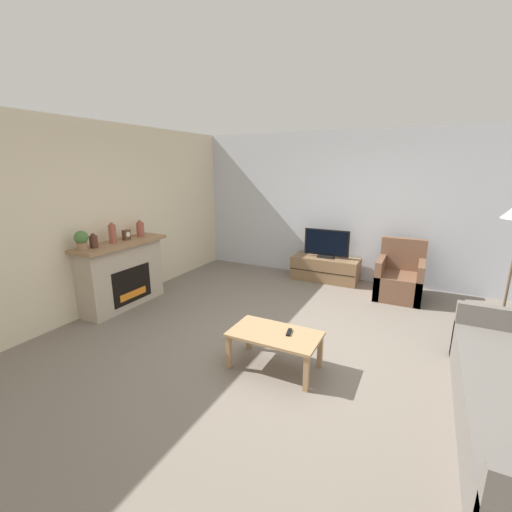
{
  "coord_description": "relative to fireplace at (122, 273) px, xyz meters",
  "views": [
    {
      "loc": [
        1.31,
        -3.52,
        2.08
      ],
      "look_at": [
        -0.78,
        0.65,
        0.85
      ],
      "focal_mm": 24.0,
      "sensor_mm": 36.0,
      "label": 1
    }
  ],
  "objects": [
    {
      "name": "fireplace",
      "position": [
        0.0,
        0.0,
        0.0
      ],
      "size": [
        0.51,
        1.42,
        1.01
      ],
      "color": "#B7A893",
      "rests_on": "ground"
    },
    {
      "name": "wall_left",
      "position": [
        -0.23,
        0.04,
        0.84
      ],
      "size": [
        0.06,
        12.0,
        2.7
      ],
      "color": "beige",
      "rests_on": "ground"
    },
    {
      "name": "mantel_vase_centre_left",
      "position": [
        0.02,
        -0.11,
        0.64
      ],
      "size": [
        0.1,
        0.1,
        0.3
      ],
      "color": "#994C3D",
      "rests_on": "fireplace"
    },
    {
      "name": "potted_plant",
      "position": [
        0.02,
        -0.61,
        0.64
      ],
      "size": [
        0.17,
        0.17,
        0.26
      ],
      "color": "#936B4C",
      "rests_on": "fireplace"
    },
    {
      "name": "mantel_vase_left",
      "position": [
        0.02,
        -0.43,
        0.58
      ],
      "size": [
        0.11,
        0.11,
        0.2
      ],
      "color": "#512D23",
      "rests_on": "fireplace"
    },
    {
      "name": "tv_stand",
      "position": [
        2.42,
        2.58,
        -0.29
      ],
      "size": [
        1.22,
        0.51,
        0.44
      ],
      "color": "brown",
      "rests_on": "ground"
    },
    {
      "name": "mantel_vase_right",
      "position": [
        0.02,
        0.43,
        0.61
      ],
      "size": [
        0.12,
        0.12,
        0.26
      ],
      "color": "#994C3D",
      "rests_on": "fireplace"
    },
    {
      "name": "coffee_table",
      "position": [
        2.74,
        -0.51,
        -0.16
      ],
      "size": [
        0.93,
        0.53,
        0.4
      ],
      "color": "#A37F56",
      "rests_on": "ground"
    },
    {
      "name": "wall_back",
      "position": [
        2.7,
        2.9,
        0.84
      ],
      "size": [
        12.0,
        0.06,
        2.7
      ],
      "color": "silver",
      "rests_on": "ground"
    },
    {
      "name": "ground_plane",
      "position": [
        2.7,
        0.04,
        -0.51
      ],
      "size": [
        24.0,
        24.0,
        0.0
      ],
      "primitive_type": "plane",
      "color": "slate"
    },
    {
      "name": "armchair",
      "position": [
        3.73,
        2.29,
        -0.21
      ],
      "size": [
        0.7,
        0.76,
        0.93
      ],
      "color": "brown",
      "rests_on": "ground"
    },
    {
      "name": "mantel_clock",
      "position": [
        0.02,
        0.14,
        0.57
      ],
      "size": [
        0.08,
        0.11,
        0.15
      ],
      "color": "brown",
      "rests_on": "fireplace"
    },
    {
      "name": "tv",
      "position": [
        2.42,
        2.57,
        0.17
      ],
      "size": [
        0.83,
        0.18,
        0.53
      ],
      "color": "black",
      "rests_on": "tv_stand"
    },
    {
      "name": "remote",
      "position": [
        2.88,
        -0.45,
        -0.1
      ],
      "size": [
        0.07,
        0.15,
        0.02
      ],
      "rotation": [
        0.0,
        0.0,
        0.18
      ],
      "color": "black",
      "rests_on": "coffee_table"
    }
  ]
}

